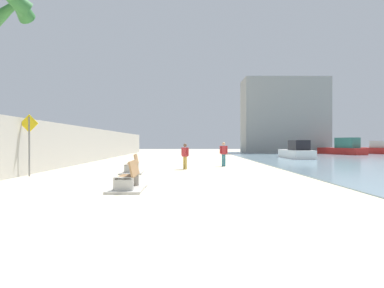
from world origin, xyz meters
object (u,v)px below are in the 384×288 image
boat_nearest (297,152)px  boat_distant (343,148)px  bench_far (132,169)px  person_walking (224,152)px  boat_outer (378,149)px  pedestrian_sign (29,138)px  person_standing (185,155)px  bench_near (128,183)px

boat_nearest → boat_distant: 14.70m
bench_far → boat_nearest: bearing=52.3°
person_walking → boat_outer: boat_outer is taller
boat_distant → pedestrian_sign: (-26.93, -30.26, 0.99)m
person_walking → person_standing: 3.64m
bench_far → boat_outer: 42.23m
pedestrian_sign → person_standing: bearing=31.8°
person_standing → boat_nearest: size_ratio=0.22×
boat_outer → pedestrian_sign: (-32.73, -33.04, 1.12)m
person_walking → person_standing: person_walking is taller
person_walking → pedestrian_sign: 12.01m
bench_far → person_walking: person_walking is taller
person_walking → boat_nearest: bearing=55.2°
person_standing → boat_nearest: (10.60, 14.33, -0.19)m
person_standing → boat_outer: bearing=48.2°
bench_far → person_standing: person_standing is taller
bench_near → boat_nearest: bearing=62.6°
pedestrian_sign → bench_far: bearing=19.9°
bench_far → boat_outer: boat_outer is taller
person_walking → boat_nearest: 14.21m
boat_outer → pedestrian_sign: size_ratio=2.34×
boat_distant → boat_outer: 6.44m
person_walking → boat_distant: (17.28, 23.16, -0.11)m
bench_far → boat_distant: boat_distant is taller
person_standing → boat_nearest: 17.82m
bench_near → boat_nearest: boat_nearest is taller
bench_near → boat_outer: bearing=54.4°
person_walking → person_standing: (-2.49, -2.66, -0.05)m
person_walking → boat_nearest: size_ratio=0.24×
bench_far → person_walking: 7.53m
bench_near → pedestrian_sign: size_ratio=0.73×
bench_far → pedestrian_sign: 5.03m
boat_nearest → boat_outer: size_ratio=0.99×
boat_distant → pedestrian_sign: bearing=-131.7°
person_standing → bench_near: bearing=-100.6°
bench_near → pedestrian_sign: pedestrian_sign is taller
boat_outer → pedestrian_sign: bearing=-134.7°
bench_far → pedestrian_sign: (-4.50, -1.63, 1.55)m
person_standing → boat_outer: boat_outer is taller
boat_nearest → pedestrian_sign: 25.86m
boat_nearest → boat_distant: boat_distant is taller
bench_near → boat_outer: 46.99m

